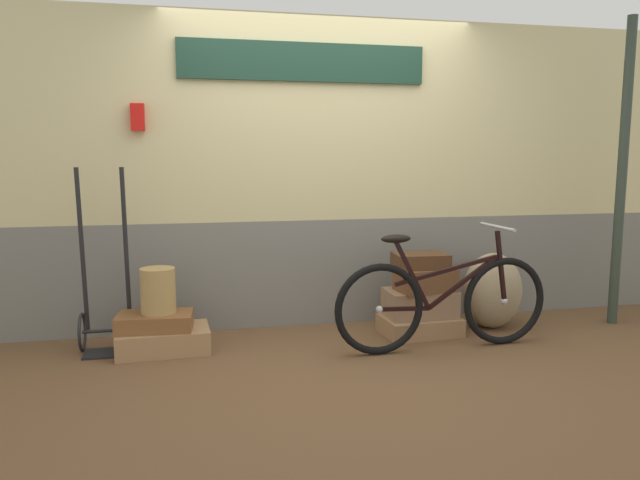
{
  "coord_description": "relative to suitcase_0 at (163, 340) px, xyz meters",
  "views": [
    {
      "loc": [
        -1.08,
        -4.09,
        1.41
      ],
      "look_at": [
        -0.13,
        0.19,
        0.79
      ],
      "focal_mm": 34.05,
      "sensor_mm": 36.0,
      "label": 1
    }
  ],
  "objects": [
    {
      "name": "ground",
      "position": [
        1.27,
        -0.29,
        -0.11
      ],
      "size": [
        9.26,
        5.2,
        0.06
      ],
      "primitive_type": "cube",
      "color": "brown"
    },
    {
      "name": "bicycle",
      "position": [
        1.99,
        -0.39,
        0.27
      ],
      "size": [
        1.65,
        0.46,
        0.9
      ],
      "color": "black",
      "rests_on": "ground"
    },
    {
      "name": "station_building",
      "position": [
        1.28,
        0.56,
        1.18
      ],
      "size": [
        7.26,
        0.74,
        2.51
      ],
      "color": "slate",
      "rests_on": "ground"
    },
    {
      "name": "luggage_trolley",
      "position": [
        -0.39,
        0.12,
        0.23
      ],
      "size": [
        0.38,
        0.36,
        1.33
      ],
      "color": "black",
      "rests_on": "ground"
    },
    {
      "name": "suitcase_4",
      "position": [
        2.0,
        -0.02,
        0.36
      ],
      "size": [
        0.47,
        0.32,
        0.18
      ],
      "primitive_type": "cube",
      "rotation": [
        0.0,
        0.0,
        0.09
      ],
      "color": "brown",
      "rests_on": "suitcase_3"
    },
    {
      "name": "suitcase_5",
      "position": [
        1.97,
        0.02,
        0.51
      ],
      "size": [
        0.43,
        0.31,
        0.11
      ],
      "primitive_type": "cube",
      "rotation": [
        0.0,
        0.0,
        -0.07
      ],
      "color": "#4C2D19",
      "rests_on": "suitcase_4"
    },
    {
      "name": "suitcase_2",
      "position": [
        1.97,
        0.0,
        -0.01
      ],
      "size": [
        0.62,
        0.45,
        0.14
      ],
      "primitive_type": "cube",
      "rotation": [
        0.0,
        0.0,
        0.07
      ],
      "color": "#9E754C",
      "rests_on": "ground"
    },
    {
      "name": "wicker_basket",
      "position": [
        -0.02,
        0.0,
        0.37
      ],
      "size": [
        0.25,
        0.25,
        0.33
      ],
      "primitive_type": "cylinder",
      "color": "#A8844C",
      "rests_on": "suitcase_1"
    },
    {
      "name": "burlap_sack",
      "position": [
        2.62,
        0.06,
        0.23
      ],
      "size": [
        0.48,
        0.41,
        0.62
      ],
      "primitive_type": "ellipsoid",
      "color": "#9E8966",
      "rests_on": "ground"
    },
    {
      "name": "suitcase_1",
      "position": [
        -0.05,
        -0.01,
        0.14
      ],
      "size": [
        0.55,
        0.35,
        0.12
      ],
      "primitive_type": "cube",
      "rotation": [
        0.0,
        0.0,
        -0.07
      ],
      "color": "brown",
      "rests_on": "suitcase_0"
    },
    {
      "name": "suitcase_3",
      "position": [
        1.98,
        0.02,
        0.16
      ],
      "size": [
        0.54,
        0.35,
        0.21
      ],
      "primitive_type": "cube",
      "rotation": [
        0.0,
        0.0,
        0.0
      ],
      "color": "#937051",
      "rests_on": "suitcase_2"
    },
    {
      "name": "suitcase_0",
      "position": [
        0.0,
        0.0,
        0.0
      ],
      "size": [
        0.67,
        0.42,
        0.17
      ],
      "primitive_type": "cube",
      "rotation": [
        0.0,
        0.0,
        0.04
      ],
      "color": "#9E754C",
      "rests_on": "ground"
    }
  ]
}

